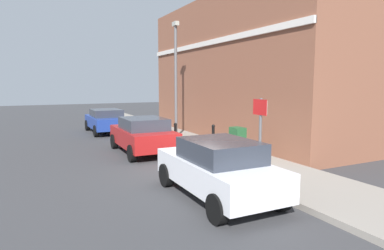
{
  "coord_description": "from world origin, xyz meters",
  "views": [
    {
      "loc": [
        -4.96,
        -9.74,
        2.84
      ],
      "look_at": [
        0.96,
        2.13,
        1.2
      ],
      "focal_mm": 31.01,
      "sensor_mm": 36.0,
      "label": 1
    }
  ],
  "objects_px": {
    "car_blue": "(106,120)",
    "bollard_near_cabinet": "(213,136)",
    "car_red": "(143,134)",
    "bollard_far_kerb": "(175,134)",
    "lamppost": "(176,75)",
    "car_white": "(218,168)",
    "street_sign": "(260,126)",
    "utility_cabinet": "(237,144)"
  },
  "relations": [
    {
      "from": "car_blue",
      "to": "bollard_near_cabinet",
      "type": "bearing_deg",
      "value": -160.96
    },
    {
      "from": "car_red",
      "to": "bollard_far_kerb",
      "type": "relative_size",
      "value": 3.81
    },
    {
      "from": "car_blue",
      "to": "lamppost",
      "type": "distance_m",
      "value": 5.63
    },
    {
      "from": "car_white",
      "to": "bollard_far_kerb",
      "type": "xyz_separation_m",
      "value": [
        1.5,
        6.05,
        -0.07
      ]
    },
    {
      "from": "car_white",
      "to": "lamppost",
      "type": "relative_size",
      "value": 0.69
    },
    {
      "from": "car_blue",
      "to": "bollard_far_kerb",
      "type": "xyz_separation_m",
      "value": [
        1.55,
        -6.58,
        -0.03
      ]
    },
    {
      "from": "street_sign",
      "to": "bollard_far_kerb",
      "type": "bearing_deg",
      "value": 91.68
    },
    {
      "from": "utility_cabinet",
      "to": "lamppost",
      "type": "height_order",
      "value": "lamppost"
    },
    {
      "from": "bollard_near_cabinet",
      "to": "bollard_far_kerb",
      "type": "distance_m",
      "value": 1.71
    },
    {
      "from": "bollard_near_cabinet",
      "to": "street_sign",
      "type": "xyz_separation_m",
      "value": [
        -0.99,
        -4.31,
        0.96
      ]
    },
    {
      "from": "lamppost",
      "to": "car_red",
      "type": "bearing_deg",
      "value": -137.81
    },
    {
      "from": "car_white",
      "to": "car_red",
      "type": "distance_m",
      "value": 6.1
    },
    {
      "from": "car_blue",
      "to": "lamppost",
      "type": "relative_size",
      "value": 0.69
    },
    {
      "from": "car_blue",
      "to": "car_red",
      "type": "bearing_deg",
      "value": -179.03
    },
    {
      "from": "car_red",
      "to": "street_sign",
      "type": "relative_size",
      "value": 1.72
    },
    {
      "from": "car_white",
      "to": "street_sign",
      "type": "xyz_separation_m",
      "value": [
        1.66,
        0.48,
        0.89
      ]
    },
    {
      "from": "bollard_far_kerb",
      "to": "car_white",
      "type": "bearing_deg",
      "value": -103.9
    },
    {
      "from": "bollard_far_kerb",
      "to": "street_sign",
      "type": "relative_size",
      "value": 0.45
    },
    {
      "from": "bollard_near_cabinet",
      "to": "street_sign",
      "type": "relative_size",
      "value": 0.45
    },
    {
      "from": "bollard_near_cabinet",
      "to": "bollard_far_kerb",
      "type": "xyz_separation_m",
      "value": [
        -1.15,
        1.26,
        0.0
      ]
    },
    {
      "from": "car_blue",
      "to": "bollard_far_kerb",
      "type": "distance_m",
      "value": 6.76
    },
    {
      "from": "car_red",
      "to": "bollard_near_cabinet",
      "type": "distance_m",
      "value": 2.9
    },
    {
      "from": "car_red",
      "to": "street_sign",
      "type": "height_order",
      "value": "street_sign"
    },
    {
      "from": "car_white",
      "to": "bollard_far_kerb",
      "type": "distance_m",
      "value": 6.24
    },
    {
      "from": "car_blue",
      "to": "lamppost",
      "type": "height_order",
      "value": "lamppost"
    },
    {
      "from": "car_white",
      "to": "bollard_far_kerb",
      "type": "relative_size",
      "value": 3.78
    },
    {
      "from": "car_white",
      "to": "bollard_far_kerb",
      "type": "height_order",
      "value": "car_white"
    },
    {
      "from": "bollard_near_cabinet",
      "to": "lamppost",
      "type": "height_order",
      "value": "lamppost"
    },
    {
      "from": "car_white",
      "to": "car_blue",
      "type": "bearing_deg",
      "value": 0.71
    },
    {
      "from": "bollard_near_cabinet",
      "to": "bollard_far_kerb",
      "type": "relative_size",
      "value": 1.0
    },
    {
      "from": "car_blue",
      "to": "bollard_near_cabinet",
      "type": "height_order",
      "value": "car_blue"
    },
    {
      "from": "car_white",
      "to": "utility_cabinet",
      "type": "xyz_separation_m",
      "value": [
        2.55,
        2.88,
        -0.09
      ]
    },
    {
      "from": "car_red",
      "to": "car_blue",
      "type": "bearing_deg",
      "value": 1.49
    },
    {
      "from": "car_white",
      "to": "utility_cabinet",
      "type": "distance_m",
      "value": 3.85
    },
    {
      "from": "car_white",
      "to": "utility_cabinet",
      "type": "bearing_deg",
      "value": -41.01
    },
    {
      "from": "utility_cabinet",
      "to": "lamppost",
      "type": "bearing_deg",
      "value": 90.05
    },
    {
      "from": "car_white",
      "to": "bollard_near_cabinet",
      "type": "bearing_deg",
      "value": -28.44
    },
    {
      "from": "bollard_near_cabinet",
      "to": "lamppost",
      "type": "distance_m",
      "value": 4.41
    },
    {
      "from": "bollard_near_cabinet",
      "to": "street_sign",
      "type": "bearing_deg",
      "value": -102.91
    },
    {
      "from": "car_blue",
      "to": "utility_cabinet",
      "type": "distance_m",
      "value": 10.09
    },
    {
      "from": "car_red",
      "to": "car_blue",
      "type": "height_order",
      "value": "car_red"
    },
    {
      "from": "car_blue",
      "to": "bollard_far_kerb",
      "type": "relative_size",
      "value": 3.8
    }
  ]
}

